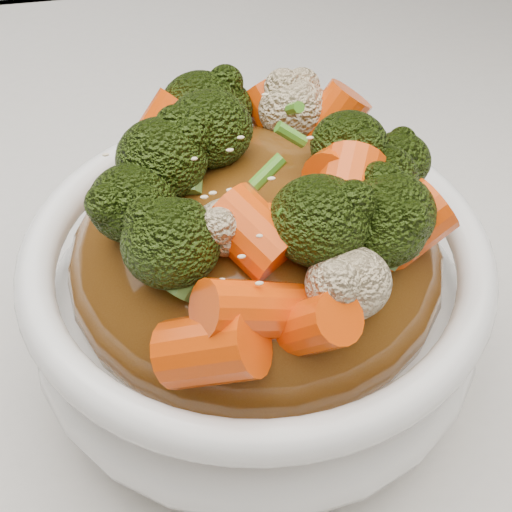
{
  "coord_description": "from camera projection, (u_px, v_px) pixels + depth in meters",
  "views": [
    {
      "loc": [
        -0.0,
        -0.32,
        1.09
      ],
      "look_at": [
        0.05,
        -0.06,
        0.83
      ],
      "focal_mm": 55.0,
      "sensor_mm": 36.0,
      "label": 1
    }
  ],
  "objects": [
    {
      "name": "broccoli",
      "position": [
        256.0,
        154.0,
        0.33
      ],
      "size": [
        0.23,
        0.23,
        0.05
      ],
      "primitive_type": null,
      "rotation": [
        0.0,
        0.0,
        -0.39
      ],
      "color": "black",
      "rests_on": "sauce_base"
    },
    {
      "name": "scallions",
      "position": [
        256.0,
        150.0,
        0.33
      ],
      "size": [
        0.18,
        0.18,
        0.02
      ],
      "primitive_type": null,
      "rotation": [
        0.0,
        0.0,
        -0.39
      ],
      "color": "#468D20",
      "rests_on": "sauce_base"
    },
    {
      "name": "sesame_seeds",
      "position": [
        256.0,
        150.0,
        0.33
      ],
      "size": [
        0.21,
        0.21,
        0.01
      ],
      "primitive_type": null,
      "rotation": [
        0.0,
        0.0,
        -0.39
      ],
      "color": "beige",
      "rests_on": "sauce_base"
    },
    {
      "name": "cauliflower",
      "position": [
        256.0,
        158.0,
        0.33
      ],
      "size": [
        0.23,
        0.23,
        0.04
      ],
      "primitive_type": null,
      "rotation": [
        0.0,
        0.0,
        -0.39
      ],
      "color": "beige",
      "rests_on": "sauce_base"
    },
    {
      "name": "sauce_base",
      "position": [
        256.0,
        261.0,
        0.38
      ],
      "size": [
        0.23,
        0.23,
        0.1
      ],
      "primitive_type": "ellipsoid",
      "rotation": [
        0.0,
        0.0,
        -0.39
      ],
      "color": "#5C340F",
      "rests_on": "bowl"
    },
    {
      "name": "carrots",
      "position": [
        256.0,
        152.0,
        0.33
      ],
      "size": [
        0.23,
        0.23,
        0.05
      ],
      "primitive_type": null,
      "rotation": [
        0.0,
        0.0,
        -0.39
      ],
      "color": "#F34B07",
      "rests_on": "sauce_base"
    },
    {
      "name": "bowl",
      "position": [
        256.0,
        303.0,
        0.4
      ],
      "size": [
        0.29,
        0.29,
        0.09
      ],
      "primitive_type": null,
      "rotation": [
        0.0,
        0.0,
        -0.39
      ],
      "color": "white",
      "rests_on": "tablecloth"
    },
    {
      "name": "tablecloth",
      "position": [
        165.0,
        313.0,
        0.48
      ],
      "size": [
        1.2,
        0.8,
        0.04
      ],
      "primitive_type": "cube",
      "color": "silver",
      "rests_on": "dining_table"
    }
  ]
}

